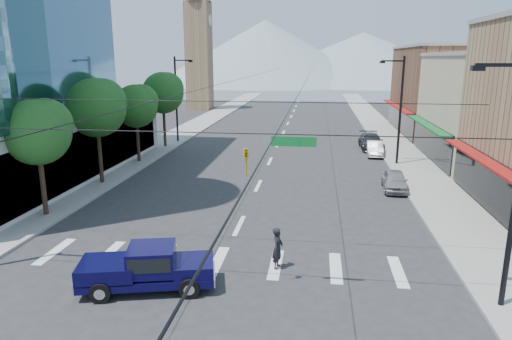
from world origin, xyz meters
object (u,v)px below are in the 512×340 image
Objects in this scene: pickup_truck at (147,267)px; parked_car_near at (395,181)px; pedestrian at (278,248)px; parked_car_mid at (375,148)px; parked_car_far at (371,141)px.

parked_car_near is (11.79, 15.52, -0.25)m from pickup_truck.
pedestrian is 0.46× the size of parked_car_mid.
parked_car_far is (0.00, 3.18, 0.09)m from parked_car_mid.
pickup_truck is 19.49m from parked_car_near.
parked_car_mid is (11.79, 27.04, -0.26)m from pickup_truck.
parked_car_mid is at bearing -91.45° from parked_car_far.
pedestrian is 28.57m from parked_car_far.
parked_car_near is at bearing -86.76° from parked_car_mid.
parked_car_far is at bearing 92.82° from parked_car_near.
parked_car_near is 0.98× the size of parked_car_mid.
parked_car_near is (6.90, 13.01, -0.24)m from pedestrian.
pedestrian is at bearing -105.42° from parked_car_far.
pickup_truck is 1.37× the size of parked_car_mid.
parked_car_near is at bearing 39.20° from pickup_truck.
parked_car_far is at bearing -3.81° from pedestrian.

